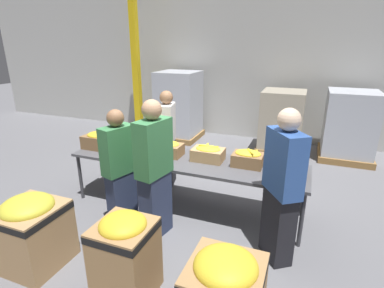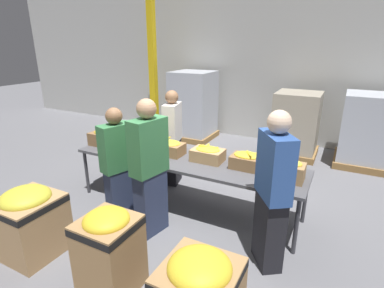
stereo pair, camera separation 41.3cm
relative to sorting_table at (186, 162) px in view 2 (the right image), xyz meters
name	(u,v)px [view 2 (the right image)]	position (x,y,z in m)	size (l,w,h in m)	color
ground_plane	(186,206)	(0.00, 0.00, -0.71)	(30.00, 30.00, 0.00)	slate
wall_back	(262,56)	(0.00, 3.77, 1.29)	(16.00, 0.08, 4.00)	#B7B7B2
sorting_table	(186,162)	(0.00, 0.00, 0.00)	(3.33, 0.83, 0.75)	#4C4C51
banana_box_0	(106,137)	(-1.42, -0.04, 0.17)	(0.49, 0.35, 0.27)	olive
banana_box_1	(136,142)	(-0.81, -0.06, 0.18)	(0.49, 0.31, 0.28)	#A37A4C
banana_box_2	(170,147)	(-0.30, 0.06, 0.15)	(0.40, 0.35, 0.24)	olive
banana_box_3	(208,154)	(0.30, 0.08, 0.15)	(0.44, 0.32, 0.23)	tan
banana_box_4	(247,160)	(0.86, 0.09, 0.15)	(0.40, 0.29, 0.25)	olive
banana_box_5	(287,169)	(1.39, -0.02, 0.18)	(0.40, 0.27, 0.28)	#A37A4C
volunteer_0	(272,193)	(1.36, -0.65, 0.15)	(0.45, 0.51, 1.72)	black
volunteer_1	(118,167)	(-0.61, -0.71, 0.07)	(0.33, 0.46, 1.57)	#2D3856
volunteer_2	(173,139)	(-0.58, 0.61, 0.08)	(0.31, 0.47, 1.60)	black
volunteer_3	(149,170)	(-0.10, -0.74, 0.15)	(0.32, 0.50, 1.72)	#2D3856
donation_bin_0	(30,219)	(-1.07, -1.71, -0.28)	(0.63, 0.63, 0.81)	tan
donation_bin_1	(109,249)	(0.10, -1.71, -0.25)	(0.51, 0.51, 0.87)	#A37A4C
support_pillar	(152,55)	(-2.59, 3.03, 1.29)	(0.16, 0.16, 4.00)	yellow
pallet_stack_0	(368,131)	(2.35, 3.01, -0.02)	(1.03, 1.03, 1.41)	olive
pallet_stack_1	(193,106)	(-1.44, 3.04, 0.11)	(1.03, 1.03, 1.65)	olive
pallet_stack_2	(296,125)	(1.03, 2.96, -0.05)	(0.95, 0.95, 1.35)	olive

